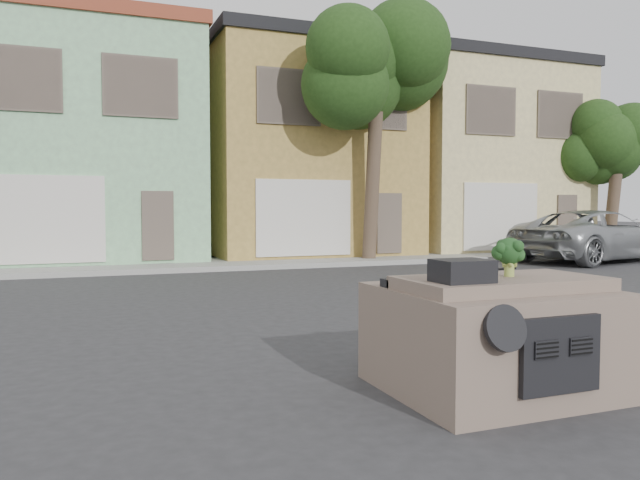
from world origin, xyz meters
TOP-DOWN VIEW (x-y plane):
  - ground_plane at (0.00, 0.00)m, footprint 120.00×120.00m
  - sidewalk at (0.00, 10.50)m, footprint 40.00×3.00m
  - townhouse_mint at (-3.50, 14.50)m, footprint 7.20×8.20m
  - townhouse_tan at (4.00, 14.50)m, footprint 7.20×8.20m
  - townhouse_beige at (11.50, 14.50)m, footprint 7.20×8.20m
  - silver_pickup at (12.15, 7.73)m, footprint 6.49×3.92m
  - tree_near at (5.00, 9.80)m, footprint 4.40×4.00m
  - tree_far at (15.00, 9.80)m, footprint 3.20×3.00m
  - car_dashboard at (0.00, -3.00)m, footprint 2.00×1.80m
  - instrument_hump at (-0.58, -3.35)m, footprint 0.48×0.38m
  - wiper_arm at (0.28, -2.62)m, footprint 0.69×0.15m
  - broccoli at (0.10, -3.13)m, footprint 0.43×0.43m

SIDE VIEW (x-z plane):
  - ground_plane at x=0.00m, z-range 0.00..0.00m
  - silver_pickup at x=12.15m, z-range -0.84..0.84m
  - sidewalk at x=0.00m, z-range 0.00..0.15m
  - car_dashboard at x=0.00m, z-range 0.00..1.12m
  - wiper_arm at x=0.28m, z-range 1.12..1.14m
  - instrument_hump at x=-0.58m, z-range 1.12..1.32m
  - broccoli at x=0.10m, z-range 1.12..1.50m
  - tree_far at x=15.00m, z-range 0.00..6.00m
  - townhouse_mint at x=-3.50m, z-range 0.00..7.55m
  - townhouse_tan at x=4.00m, z-range 0.00..7.55m
  - townhouse_beige at x=11.50m, z-range 0.00..7.55m
  - tree_near at x=5.00m, z-range 0.00..8.50m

